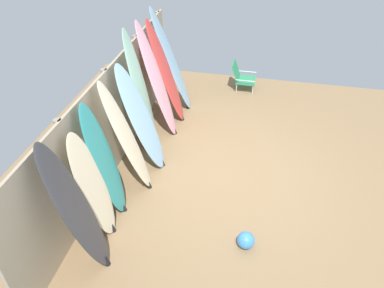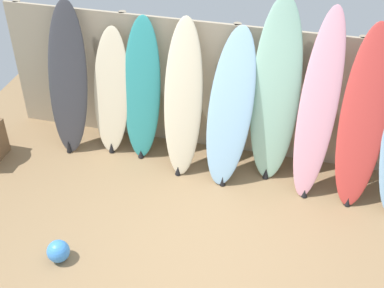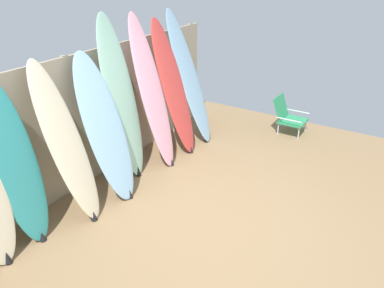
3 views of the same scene
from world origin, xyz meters
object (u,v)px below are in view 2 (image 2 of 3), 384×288
object	(u,v)px
surfboard_cream_3	(183,100)
surfboard_seafoam_5	(276,94)
surfboard_skyblue_4	(230,109)
surfboard_red_7	(363,119)
surfboard_teal_2	(142,90)
beach_ball	(58,251)
surfboard_pink_6	(318,108)
surfboard_charcoal_0	(68,80)
surfboard_cream_1	(111,93)

from	to	relation	value
surfboard_cream_3	surfboard_seafoam_5	distance (m)	1.12
surfboard_skyblue_4	surfboard_red_7	world-z (taller)	surfboard_red_7
surfboard_skyblue_4	surfboard_red_7	distance (m)	1.53
surfboard_teal_2	surfboard_cream_3	size ratio (longest dim) A/B	0.97
surfboard_skyblue_4	beach_ball	xyz separation A→B (m)	(-1.45, -1.93, -0.81)
surfboard_red_7	surfboard_skyblue_4	bearing A→B (deg)	179.67
surfboard_pink_6	surfboard_cream_3	bearing A→B (deg)	179.37
surfboard_teal_2	surfboard_skyblue_4	xyz separation A→B (m)	(1.17, -0.16, 0.00)
surfboard_pink_6	surfboard_charcoal_0	bearing A→B (deg)	178.53
surfboard_teal_2	surfboard_charcoal_0	bearing A→B (deg)	-176.39
surfboard_cream_3	surfboard_pink_6	size ratio (longest dim) A/B	0.87
surfboard_cream_1	surfboard_pink_6	bearing A→B (deg)	-3.09
surfboard_cream_3	surfboard_pink_6	xyz separation A→B (m)	(1.60, -0.02, 0.15)
surfboard_charcoal_0	surfboard_pink_6	xyz separation A→B (m)	(3.15, -0.08, 0.13)
surfboard_teal_2	beach_ball	bearing A→B (deg)	-97.79
surfboard_cream_3	surfboard_red_7	distance (m)	2.12
surfboard_pink_6	surfboard_red_7	distance (m)	0.52
surfboard_cream_3	surfboard_pink_6	distance (m)	1.61
surfboard_cream_1	beach_ball	size ratio (longest dim) A/B	6.90
surfboard_cream_3	beach_ball	world-z (taller)	surfboard_cream_3
surfboard_charcoal_0	surfboard_pink_6	world-z (taller)	surfboard_pink_6
surfboard_skyblue_4	surfboard_pink_6	size ratio (longest dim) A/B	0.85
surfboard_cream_1	beach_ball	world-z (taller)	surfboard_cream_1
surfboard_pink_6	beach_ball	size ratio (longest dim) A/B	9.10
surfboard_cream_1	surfboard_charcoal_0	bearing A→B (deg)	-173.94
surfboard_cream_1	surfboard_pink_6	size ratio (longest dim) A/B	0.76
surfboard_cream_1	surfboard_skyblue_4	bearing A→B (deg)	-5.60
surfboard_teal_2	surfboard_red_7	size ratio (longest dim) A/B	0.89
surfboard_charcoal_0	surfboard_pink_6	size ratio (longest dim) A/B	0.89
surfboard_cream_1	beach_ball	bearing A→B (deg)	-86.30
surfboard_pink_6	surfboard_skyblue_4	bearing A→B (deg)	-179.12
surfboard_pink_6	beach_ball	bearing A→B (deg)	-141.69
beach_ball	surfboard_skyblue_4	bearing A→B (deg)	53.03
surfboard_charcoal_0	surfboard_pink_6	distance (m)	3.16
surfboard_seafoam_5	surfboard_charcoal_0	bearing A→B (deg)	-178.92
surfboard_red_7	surfboard_teal_2	bearing A→B (deg)	176.45
surfboard_teal_2	surfboard_cream_3	world-z (taller)	surfboard_cream_3
surfboard_charcoal_0	surfboard_cream_3	xyz separation A→B (m)	(1.55, -0.06, -0.02)
surfboard_seafoam_5	surfboard_cream_3	bearing A→B (deg)	-174.12
surfboard_skyblue_4	surfboard_seafoam_5	xyz separation A→B (m)	(0.50, 0.15, 0.19)
surfboard_teal_2	beach_ball	distance (m)	2.26
surfboard_charcoal_0	beach_ball	bearing A→B (deg)	-71.17
surfboard_seafoam_5	surfboard_pink_6	xyz separation A→B (m)	(0.51, -0.13, -0.03)
surfboard_cream_3	surfboard_teal_2	bearing A→B (deg)	167.71
surfboard_charcoal_0	surfboard_seafoam_5	xyz separation A→B (m)	(2.65, 0.05, 0.15)
surfboard_cream_3	surfboard_seafoam_5	world-z (taller)	surfboard_seafoam_5
surfboard_skyblue_4	surfboard_charcoal_0	bearing A→B (deg)	177.42
surfboard_charcoal_0	surfboard_red_7	world-z (taller)	surfboard_red_7
surfboard_pink_6	surfboard_seafoam_5	bearing A→B (deg)	165.48
surfboard_red_7	beach_ball	world-z (taller)	surfboard_red_7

